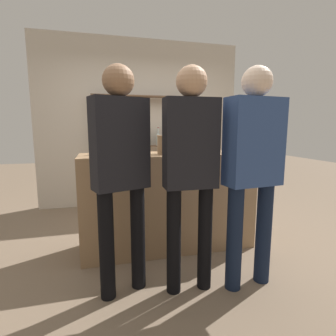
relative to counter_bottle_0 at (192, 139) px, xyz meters
name	(u,v)px	position (x,y,z in m)	size (l,w,h in m)	color
ground_plane	(168,246)	(-0.31, -0.11, -1.20)	(16.00, 16.00, 0.00)	#7A6651
bar_counter	(168,201)	(-0.31, -0.11, -0.68)	(1.86, 0.56, 1.06)	#997551
back_wall	(141,124)	(-0.31, 1.77, 0.20)	(3.46, 0.12, 2.80)	beige
back_shelf	(142,136)	(-0.32, 1.59, -0.01)	(1.65, 0.18, 1.86)	brown
counter_bottle_0	(192,139)	(0.00, 0.00, 0.00)	(0.09, 0.09, 0.37)	silver
counter_bottle_1	(116,143)	(-0.87, -0.21, -0.02)	(0.09, 0.09, 0.33)	black
counter_bottle_2	(108,141)	(-0.93, -0.01, 0.00)	(0.09, 0.09, 0.36)	brown
wine_glass	(132,144)	(-0.72, -0.26, -0.03)	(0.09, 0.09, 0.16)	silver
ice_bucket	(167,145)	(-0.34, -0.17, -0.05)	(0.21, 0.21, 0.20)	#846647
customer_left	(121,163)	(-0.87, -0.83, -0.13)	(0.46, 0.31, 1.79)	black
customer_right	(253,162)	(0.17, -0.99, -0.14)	(0.48, 0.25, 1.80)	#121C33
customer_center	(191,162)	(-0.34, -0.93, -0.13)	(0.42, 0.24, 1.79)	black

